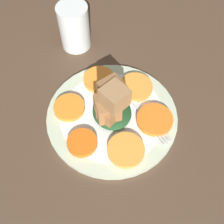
{
  "coord_description": "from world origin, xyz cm",
  "views": [
    {
      "loc": [
        -29.26,
        9.46,
        54.12
      ],
      "look_at": [
        0.0,
        0.0,
        4.1
      ],
      "focal_mm": 45.0,
      "sensor_mm": 36.0,
      "label": 1
    }
  ],
  "objects": [
    {
      "name": "carrot_slice_0",
      "position": [
        9.44,
        0.29,
        3.68
      ],
      "size": [
        7.13,
        7.13,
        1.15
      ],
      "primitive_type": "cylinder",
      "color": "orange",
      "rests_on": "plate"
    },
    {
      "name": "carrot_slice_2",
      "position": [
        -4.71,
        7.74,
        3.68
      ],
      "size": [
        6.05,
        6.05,
        1.15
      ],
      "primitive_type": "cylinder",
      "color": "orange",
      "rests_on": "plate"
    },
    {
      "name": "center_pile",
      "position": [
        -0.69,
        0.42,
        7.77
      ],
      "size": [
        9.01,
        8.04,
        10.94
      ],
      "color": "#1E4723",
      "rests_on": "plate"
    },
    {
      "name": "water_glass",
      "position": [
        23.5,
        1.92,
        7.61
      ],
      "size": [
        7.34,
        7.34,
        11.21
      ],
      "color": "silver",
      "rests_on": "table_slab"
    },
    {
      "name": "table_slab",
      "position": [
        0.0,
        0.0,
        1.0
      ],
      "size": [
        120.0,
        120.0,
        2.0
      ],
      "primitive_type": "cube",
      "color": "#4C3828",
      "rests_on": "ground"
    },
    {
      "name": "fork",
      "position": [
        -1.67,
        -6.25,
        3.3
      ],
      "size": [
        17.66,
        5.9,
        0.4
      ],
      "rotation": [
        0.0,
        0.0,
        0.24
      ],
      "color": "silver",
      "rests_on": "plate"
    },
    {
      "name": "carrot_slice_5",
      "position": [
        4.86,
        -7.15,
        3.68
      ],
      "size": [
        7.51,
        7.51,
        1.15
      ],
      "primitive_type": "cylinder",
      "color": "orange",
      "rests_on": "plate"
    },
    {
      "name": "carrot_slice_1",
      "position": [
        4.15,
        8.27,
        3.68
      ],
      "size": [
        6.62,
        6.62,
        1.15
      ],
      "primitive_type": "cylinder",
      "color": "orange",
      "rests_on": "plate"
    },
    {
      "name": "carrot_slice_3",
      "position": [
        -8.82,
        0.17,
        3.68
      ],
      "size": [
        7.36,
        7.36,
        1.15
      ],
      "primitive_type": "cylinder",
      "color": "orange",
      "rests_on": "plate"
    },
    {
      "name": "carrot_slice_4",
      "position": [
        -4.22,
        -7.95,
        3.68
      ],
      "size": [
        7.58,
        7.58,
        1.15
      ],
      "primitive_type": "cylinder",
      "color": "orange",
      "rests_on": "plate"
    },
    {
      "name": "plate",
      "position": [
        0.0,
        0.0,
        2.52
      ],
      "size": [
        27.86,
        27.86,
        1.05
      ],
      "color": "beige",
      "rests_on": "table_slab"
    }
  ]
}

